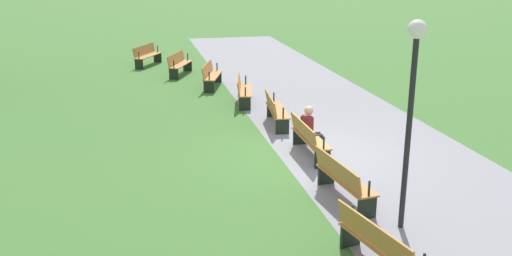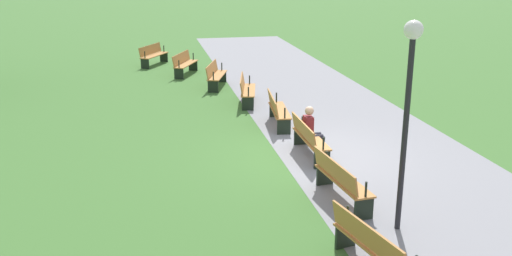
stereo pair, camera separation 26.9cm
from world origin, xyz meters
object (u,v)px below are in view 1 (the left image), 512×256
Objects in this scene: bench_0 at (147,55)px; bench_3 at (243,89)px; bench_1 at (179,64)px; lamp_post at (412,86)px; bench_6 at (343,179)px; person_seated at (311,128)px; bench_4 at (275,109)px; bench_2 at (211,75)px; bench_7 at (380,245)px; bench_5 at (308,137)px.

bench_3 is (7.45, 2.85, 0.00)m from bench_0.
lamp_post is at bearing 34.63° from bench_1.
person_seated is at bearing 168.39° from bench_6.
bench_0 is at bearing -156.08° from bench_4.
lamp_post is (11.86, 1.74, 2.14)m from bench_2.
bench_0 and bench_7 have the same top height.
bench_0 is 5.33m from bench_2.
bench_3 is at bearing 41.93° from bench_1.
bench_0 is at bearing -147.08° from bench_3.
person_seated is at bearing 45.81° from bench_0.
bench_6 is at bearing 23.98° from bench_2.
bench_2 is (4.87, 2.16, 0.00)m from bench_0.
bench_7 is (18.06, 2.85, 0.00)m from bench_0.
bench_1 is at bearing -159.07° from bench_4.
bench_3 is at bearing -172.18° from person_seated.
bench_3 is at bearing -165.04° from bench_4.
bench_3 is at bearing -174.03° from bench_5.
bench_0 is 10.60m from bench_4.
lamp_post is (16.73, 3.90, 2.14)m from bench_0.
bench_6 is 2.67m from bench_7.
lamp_post is at bearing 43.13° from bench_0.
person_seated is (-0.22, 0.14, 0.16)m from bench_5.
lamp_post reaches higher than bench_4.
lamp_post is (6.64, 0.63, 2.14)m from bench_4.
bench_7 is at bearing 21.00° from bench_2.
bench_6 is (10.55, 1.10, 0.00)m from bench_2.
bench_3 is 5.14m from person_seated.
bench_5 is (5.30, 0.55, 0.00)m from bench_3.
bench_6 is (7.97, 0.42, 0.00)m from bench_3.
bench_5 is 4.54m from lamp_post.
bench_6 is at bearing 159.04° from bench_7.
bench_3 is 7.98m from bench_6.
bench_3 is (5.07, 1.64, 0.00)m from bench_1.
bench_2 is at bearing -162.05° from bench_4.
bench_2 is 7.79m from person_seated.
bench_2 is 1.60× the size of person_seated.
bench_1 and bench_6 have the same top height.
person_seated reaches higher than bench_4.
bench_2 is 5.33m from bench_4.
bench_3 and bench_6 have the same top height.
bench_6 is 0.51× the size of lamp_post.
bench_7 is at bearing 12.01° from bench_3.
bench_7 is (7.97, -0.42, 0.00)m from bench_4.
bench_1 is 0.51× the size of lamp_post.
bench_4 is 1.02× the size of bench_5.
bench_2 is at bearing 44.92° from bench_1.
bench_6 is (13.04, 2.06, 0.00)m from bench_1.
bench_4 is 0.51× the size of lamp_post.
person_seated reaches higher than bench_5.
bench_4 is 7.98m from bench_7.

